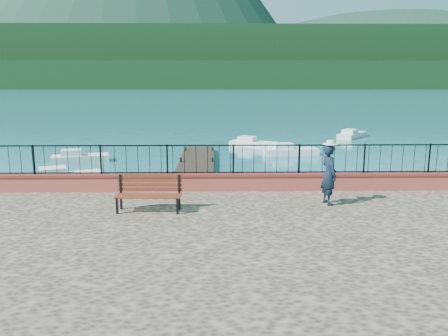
{
  "coord_description": "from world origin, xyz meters",
  "views": [
    {
      "loc": [
        -0.89,
        -10.61,
        4.79
      ],
      "look_at": [
        -0.64,
        2.0,
        2.3
      ],
      "focal_mm": 35.0,
      "sensor_mm": 36.0,
      "label": 1
    }
  ],
  "objects_px": {
    "boat_2": "(291,149)",
    "boat_4": "(254,142)",
    "park_bench": "(149,201)",
    "boat_3": "(80,155)",
    "boat_0": "(65,174)",
    "person": "(329,175)",
    "boat_5": "(352,133)"
  },
  "relations": [
    {
      "from": "boat_2",
      "to": "boat_5",
      "type": "bearing_deg",
      "value": 46.85
    },
    {
      "from": "boat_0",
      "to": "boat_3",
      "type": "relative_size",
      "value": 1.05
    },
    {
      "from": "boat_0",
      "to": "boat_4",
      "type": "height_order",
      "value": "same"
    },
    {
      "from": "boat_0",
      "to": "park_bench",
      "type": "bearing_deg",
      "value": -80.61
    },
    {
      "from": "boat_5",
      "to": "person",
      "type": "bearing_deg",
      "value": -160.71
    },
    {
      "from": "boat_2",
      "to": "person",
      "type": "bearing_deg",
      "value": -101.46
    },
    {
      "from": "boat_0",
      "to": "person",
      "type": "bearing_deg",
      "value": -59.78
    },
    {
      "from": "person",
      "to": "boat_2",
      "type": "relative_size",
      "value": 0.51
    },
    {
      "from": "boat_0",
      "to": "boat_5",
      "type": "xyz_separation_m",
      "value": [
        19.29,
        16.96,
        0.0
      ]
    },
    {
      "from": "park_bench",
      "to": "boat_5",
      "type": "distance_m",
      "value": 29.35
    },
    {
      "from": "person",
      "to": "boat_4",
      "type": "bearing_deg",
      "value": -10.17
    },
    {
      "from": "park_bench",
      "to": "boat_2",
      "type": "xyz_separation_m",
      "value": [
        6.93,
        16.87,
        -1.1
      ]
    },
    {
      "from": "person",
      "to": "boat_5",
      "type": "relative_size",
      "value": 0.46
    },
    {
      "from": "boat_2",
      "to": "boat_3",
      "type": "xyz_separation_m",
      "value": [
        -13.3,
        -2.43,
        0.0
      ]
    },
    {
      "from": "boat_3",
      "to": "boat_4",
      "type": "bearing_deg",
      "value": 11.81
    },
    {
      "from": "park_bench",
      "to": "boat_3",
      "type": "distance_m",
      "value": 15.82
    },
    {
      "from": "park_bench",
      "to": "boat_4",
      "type": "height_order",
      "value": "park_bench"
    },
    {
      "from": "boat_0",
      "to": "boat_2",
      "type": "distance_m",
      "value": 14.72
    },
    {
      "from": "park_bench",
      "to": "boat_0",
      "type": "xyz_separation_m",
      "value": [
        -5.43,
        8.88,
        -1.1
      ]
    },
    {
      "from": "person",
      "to": "boat_4",
      "type": "distance_m",
      "value": 19.81
    },
    {
      "from": "boat_0",
      "to": "boat_2",
      "type": "relative_size",
      "value": 0.99
    },
    {
      "from": "boat_5",
      "to": "boat_3",
      "type": "bearing_deg",
      "value": 157.61
    },
    {
      "from": "park_bench",
      "to": "boat_3",
      "type": "xyz_separation_m",
      "value": [
        -6.36,
        14.44,
        -1.1
      ]
    },
    {
      "from": "park_bench",
      "to": "boat_3",
      "type": "bearing_deg",
      "value": 115.81
    },
    {
      "from": "boat_5",
      "to": "boat_2",
      "type": "bearing_deg",
      "value": -179.48
    },
    {
      "from": "person",
      "to": "boat_0",
      "type": "xyz_separation_m",
      "value": [
        -10.67,
        8.25,
        -1.7
      ]
    },
    {
      "from": "boat_2",
      "to": "boat_4",
      "type": "xyz_separation_m",
      "value": [
        -2.2,
        3.49,
        0.0
      ]
    },
    {
      "from": "boat_3",
      "to": "boat_5",
      "type": "height_order",
      "value": "same"
    },
    {
      "from": "boat_4",
      "to": "boat_2",
      "type": "bearing_deg",
      "value": -30.81
    },
    {
      "from": "park_bench",
      "to": "boat_5",
      "type": "xyz_separation_m",
      "value": [
        13.86,
        25.85,
        -1.1
      ]
    },
    {
      "from": "park_bench",
      "to": "boat_2",
      "type": "bearing_deg",
      "value": 69.68
    },
    {
      "from": "park_bench",
      "to": "boat_2",
      "type": "distance_m",
      "value": 18.27
    }
  ]
}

